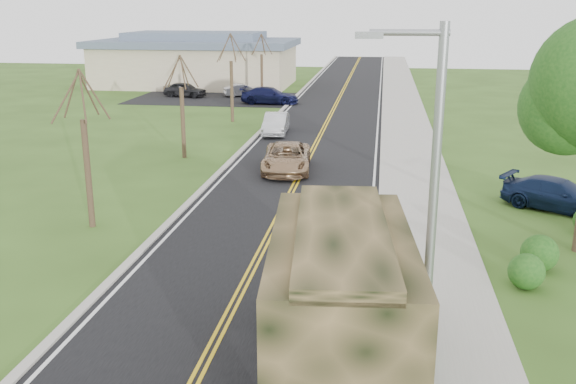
% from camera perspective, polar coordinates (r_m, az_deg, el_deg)
% --- Properties ---
extents(road, '(8.00, 120.00, 0.01)m').
position_cam_1_polar(road, '(53.06, 3.98, 7.18)').
color(road, black).
rests_on(road, ground).
extents(curb_right, '(0.30, 120.00, 0.12)m').
position_cam_1_polar(curb_right, '(52.90, 8.50, 7.08)').
color(curb_right, '#9E998E').
rests_on(curb_right, ground).
extents(sidewalk_right, '(3.20, 120.00, 0.10)m').
position_cam_1_polar(sidewalk_right, '(52.94, 10.41, 6.99)').
color(sidewalk_right, '#9E998E').
rests_on(sidewalk_right, ground).
extents(curb_left, '(0.30, 120.00, 0.10)m').
position_cam_1_polar(curb_left, '(53.52, -0.49, 7.35)').
color(curb_left, '#9E998E').
rests_on(curb_left, ground).
extents(street_light, '(1.65, 0.22, 8.00)m').
position_cam_1_polar(street_light, '(12.40, 12.25, -2.10)').
color(street_light, gray).
rests_on(street_light, ground).
extents(bare_tree_a, '(1.93, 2.26, 6.08)m').
position_cam_1_polar(bare_tree_a, '(25.45, -17.46, 2.66)').
color(bare_tree_a, '#38281C').
rests_on(bare_tree_a, ground).
extents(bare_tree_b, '(1.83, 2.14, 5.73)m').
position_cam_1_polar(bare_tree_b, '(36.44, -9.36, 6.84)').
color(bare_tree_b, '#38281C').
rests_on(bare_tree_b, ground).
extents(bare_tree_c, '(2.04, 2.39, 6.42)m').
position_cam_1_polar(bare_tree_c, '(47.86, -5.04, 9.54)').
color(bare_tree_c, '#38281C').
rests_on(bare_tree_c, ground).
extents(bare_tree_d, '(1.88, 2.20, 5.91)m').
position_cam_1_polar(bare_tree_d, '(59.56, -2.35, 10.66)').
color(bare_tree_d, '#38281C').
rests_on(bare_tree_d, ground).
extents(commercial_building, '(25.50, 21.50, 5.65)m').
position_cam_1_polar(commercial_building, '(71.31, -8.10, 11.53)').
color(commercial_building, tan).
rests_on(commercial_building, ground).
extents(military_truck, '(3.51, 8.27, 4.01)m').
position_cam_1_polar(military_truck, '(14.18, 4.61, -8.66)').
color(military_truck, black).
rests_on(military_truck, ground).
extents(suv_champagne, '(2.84, 5.35, 1.43)m').
position_cam_1_polar(suv_champagne, '(33.23, -0.13, 3.07)').
color(suv_champagne, '#967655').
rests_on(suv_champagne, ground).
extents(sedan_silver, '(1.73, 4.33, 1.40)m').
position_cam_1_polar(sedan_silver, '(43.16, -1.09, 6.09)').
color(sedan_silver, silver).
rests_on(sedan_silver, ground).
extents(pickup_navy, '(4.88, 3.99, 1.33)m').
position_cam_1_polar(pickup_navy, '(29.11, 22.87, -0.23)').
color(pickup_navy, '#0E1934').
rests_on(pickup_navy, ground).
extents(utility_box_near, '(0.72, 0.65, 0.80)m').
position_cam_1_polar(utility_box_near, '(15.98, 11.34, -13.15)').
color(utility_box_near, '#194518').
rests_on(utility_box_near, sidewalk_right).
extents(lot_car_dark, '(4.34, 2.42, 1.40)m').
position_cam_1_polar(lot_car_dark, '(62.14, -9.14, 8.98)').
color(lot_car_dark, black).
rests_on(lot_car_dark, ground).
extents(lot_car_silver, '(3.86, 2.65, 1.21)m').
position_cam_1_polar(lot_car_silver, '(61.90, -4.03, 9.02)').
color(lot_car_silver, '#ABAAAF').
rests_on(lot_car_silver, ground).
extents(lot_car_navy, '(5.10, 2.16, 1.47)m').
position_cam_1_polar(lot_car_navy, '(56.90, -1.64, 8.56)').
color(lot_car_navy, '#0E1135').
rests_on(lot_car_navy, ground).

